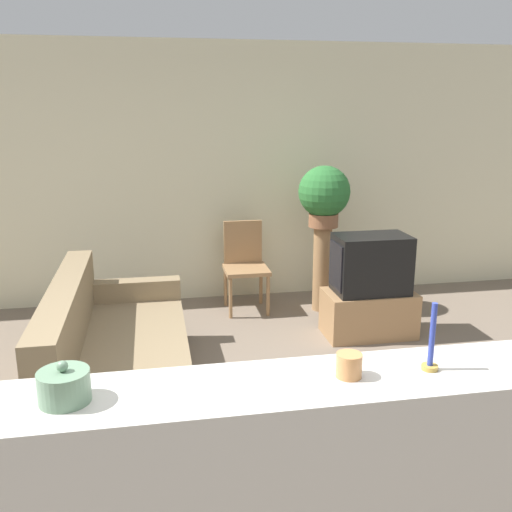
% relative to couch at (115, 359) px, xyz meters
% --- Properties ---
extents(ground_plane, '(14.00, 14.00, 0.00)m').
position_rel_couch_xyz_m(ground_plane, '(0.92, -1.32, -0.29)').
color(ground_plane, '#756656').
extents(wall_back, '(9.00, 0.06, 2.70)m').
position_rel_couch_xyz_m(wall_back, '(0.92, 2.11, 1.06)').
color(wall_back, beige).
rests_on(wall_back, ground_plane).
extents(couch, '(0.94, 2.05, 0.85)m').
position_rel_couch_xyz_m(couch, '(0.00, 0.00, 0.00)').
color(couch, '#847051').
rests_on(couch, ground_plane).
extents(tv_stand, '(0.81, 0.46, 0.42)m').
position_rel_couch_xyz_m(tv_stand, '(2.23, 0.75, -0.08)').
color(tv_stand, '#9E754C').
rests_on(tv_stand, ground_plane).
extents(television, '(0.67, 0.41, 0.53)m').
position_rel_couch_xyz_m(television, '(2.22, 0.75, 0.39)').
color(television, black).
rests_on(television, tv_stand).
extents(wooden_chair, '(0.44, 0.44, 0.91)m').
position_rel_couch_xyz_m(wooden_chair, '(1.23, 1.67, 0.22)').
color(wooden_chair, '#9E754C').
rests_on(wooden_chair, ground_plane).
extents(plant_stand, '(0.19, 0.19, 0.88)m').
position_rel_couch_xyz_m(plant_stand, '(2.00, 1.49, 0.15)').
color(plant_stand, '#9E754C').
rests_on(plant_stand, ground_plane).
extents(potted_plant, '(0.52, 0.52, 0.61)m').
position_rel_couch_xyz_m(potted_plant, '(2.00, 1.49, 0.92)').
color(potted_plant, '#8E5B3D').
rests_on(potted_plant, plant_stand).
extents(foreground_counter, '(2.93, 0.44, 0.98)m').
position_rel_couch_xyz_m(foreground_counter, '(0.92, -1.88, 0.21)').
color(foreground_counter, beige).
rests_on(foreground_counter, ground_plane).
extents(decorative_bowl, '(0.19, 0.19, 0.16)m').
position_rel_couch_xyz_m(decorative_bowl, '(-0.04, -1.88, 0.76)').
color(decorative_bowl, gray).
rests_on(decorative_bowl, foreground_counter).
extents(candle_jar, '(0.11, 0.11, 0.10)m').
position_rel_couch_xyz_m(candle_jar, '(1.08, -1.88, 0.75)').
color(candle_jar, '#C6844C').
rests_on(candle_jar, foreground_counter).
extents(candlestick, '(0.07, 0.07, 0.30)m').
position_rel_couch_xyz_m(candlestick, '(1.43, -1.88, 0.80)').
color(candlestick, '#B7933D').
rests_on(candlestick, foreground_counter).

